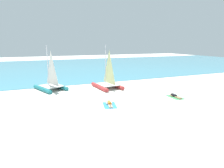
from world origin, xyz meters
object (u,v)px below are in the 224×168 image
object	(u,v)px
towel_left	(110,105)
sunbather_left	(110,104)
sunbather_right	(175,96)
sailboat_teal	(51,83)
towel_right	(175,97)
sailboat_red	(108,82)

from	to	relation	value
towel_left	sunbather_left	distance (m)	0.14
sunbather_right	sunbather_left	bearing A→B (deg)	-179.47
sailboat_teal	sunbather_right	world-z (taller)	sailboat_teal
sunbather_left	towel_right	xyz separation A→B (m)	(7.11, -0.22, -0.13)
towel_left	towel_right	xyz separation A→B (m)	(7.13, -0.15, 0.00)
sailboat_teal	sunbather_left	bearing A→B (deg)	-83.58
sailboat_teal	towel_right	size ratio (longest dim) A/B	2.70
sailboat_red	sunbather_right	distance (m)	8.04
sailboat_red	towel_left	xyz separation A→B (m)	(-2.20, -6.24, -0.77)
sailboat_red	sunbather_right	xyz separation A→B (m)	(4.93, -6.32, -0.65)
towel_right	sunbather_right	world-z (taller)	sunbather_right
sailboat_red	towel_right	size ratio (longest dim) A/B	2.75
sailboat_teal	sunbather_right	bearing A→B (deg)	-57.29
towel_right	sunbather_right	xyz separation A→B (m)	(0.00, 0.07, 0.13)
sailboat_red	towel_right	xyz separation A→B (m)	(4.92, -6.39, -0.77)
sailboat_teal	sunbather_left	world-z (taller)	sailboat_teal
towel_left	towel_right	size ratio (longest dim) A/B	1.00
sailboat_red	sailboat_teal	distance (m)	6.71
towel_left	sunbather_right	bearing A→B (deg)	-0.71
sunbather_right	towel_right	bearing A→B (deg)	-90.00
sunbather_left	sunbather_right	distance (m)	7.12
sailboat_teal	sunbather_left	xyz separation A→B (m)	(4.28, -7.95, -0.63)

